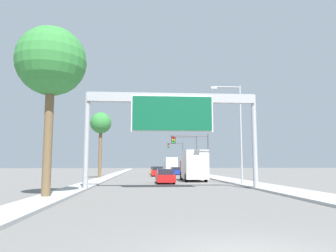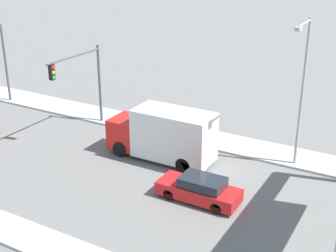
# 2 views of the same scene
# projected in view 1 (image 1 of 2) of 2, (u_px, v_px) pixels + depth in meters

# --- Properties ---
(sidewalk_right) EXTENTS (3.00, 120.00, 0.15)m
(sidewalk_right) POSITION_uv_depth(u_px,v_px,m) (192.00, 173.00, 66.75)
(sidewalk_right) COLOR #A7A7A7
(sidewalk_right) RESTS_ON ground
(median_strip_left) EXTENTS (2.00, 120.00, 0.15)m
(median_strip_left) POSITION_uv_depth(u_px,v_px,m) (118.00, 173.00, 65.67)
(median_strip_left) COLOR #A7A7A7
(median_strip_left) RESTS_ON ground
(sign_gantry) EXTENTS (13.28, 0.73, 7.35)m
(sign_gantry) POSITION_uv_depth(u_px,v_px,m) (172.00, 111.00, 25.15)
(sign_gantry) COLOR #9EA0A5
(sign_gantry) RESTS_ON ground
(car_mid_right) EXTENTS (1.85, 4.53, 1.45)m
(car_mid_right) POSITION_uv_depth(u_px,v_px,m) (155.00, 171.00, 61.91)
(car_mid_right) COLOR gold
(car_mid_right) RESTS_ON ground
(car_mid_center) EXTENTS (1.82, 4.41, 1.37)m
(car_mid_center) POSITION_uv_depth(u_px,v_px,m) (175.00, 171.00, 58.72)
(car_mid_center) COLOR navy
(car_mid_center) RESTS_ON ground
(car_far_left) EXTENTS (1.75, 4.59, 1.43)m
(car_far_left) POSITION_uv_depth(u_px,v_px,m) (165.00, 176.00, 32.79)
(car_far_left) COLOR red
(car_far_left) RESTS_ON ground
(car_near_left) EXTENTS (1.86, 4.53, 1.53)m
(car_near_left) POSITION_uv_depth(u_px,v_px,m) (157.00, 172.00, 51.74)
(car_near_left) COLOR red
(car_near_left) RESTS_ON ground
(truck_box_primary) EXTENTS (2.39, 7.59, 3.27)m
(truck_box_primary) POSITION_uv_depth(u_px,v_px,m) (171.00, 165.00, 69.28)
(truck_box_primary) COLOR navy
(truck_box_primary) RESTS_ON ground
(truck_box_secondary) EXTENTS (2.40, 7.08, 3.42)m
(truck_box_secondary) POSITION_uv_depth(u_px,v_px,m) (193.00, 166.00, 37.36)
(truck_box_secondary) COLOR red
(truck_box_secondary) RESTS_ON ground
(traffic_light_near_intersection) EXTENTS (5.49, 0.32, 6.11)m
(traffic_light_near_intersection) POSITION_uv_depth(u_px,v_px,m) (195.00, 147.00, 45.23)
(traffic_light_near_intersection) COLOR #4C4C4F
(traffic_light_near_intersection) RESTS_ON ground
(traffic_light_mid_block) EXTENTS (4.19, 0.32, 6.78)m
(traffic_light_mid_block) POSITION_uv_depth(u_px,v_px,m) (189.00, 148.00, 55.21)
(traffic_light_mid_block) COLOR #4C4C4F
(traffic_light_mid_block) RESTS_ON ground
(traffic_light_far_intersection) EXTENTS (3.69, 0.32, 6.96)m
(traffic_light_far_intersection) POSITION_uv_depth(u_px,v_px,m) (178.00, 152.00, 75.05)
(traffic_light_far_intersection) COLOR #4C4C4F
(traffic_light_far_intersection) RESTS_ON ground
(palm_tree_foreground) EXTENTS (4.03, 4.03, 9.89)m
(palm_tree_foreground) POSITION_uv_depth(u_px,v_px,m) (51.00, 63.00, 19.00)
(palm_tree_foreground) COLOR brown
(palm_tree_foreground) RESTS_ON ground
(palm_tree_background) EXTENTS (2.84, 2.84, 8.87)m
(palm_tree_background) POSITION_uv_depth(u_px,v_px,m) (101.00, 124.00, 44.14)
(palm_tree_background) COLOR brown
(palm_tree_background) RESTS_ON ground
(street_lamp_right) EXTENTS (2.89, 0.28, 9.28)m
(street_lamp_right) POSITION_uv_depth(u_px,v_px,m) (237.00, 126.00, 30.48)
(street_lamp_right) COLOR #9EA0A5
(street_lamp_right) RESTS_ON ground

